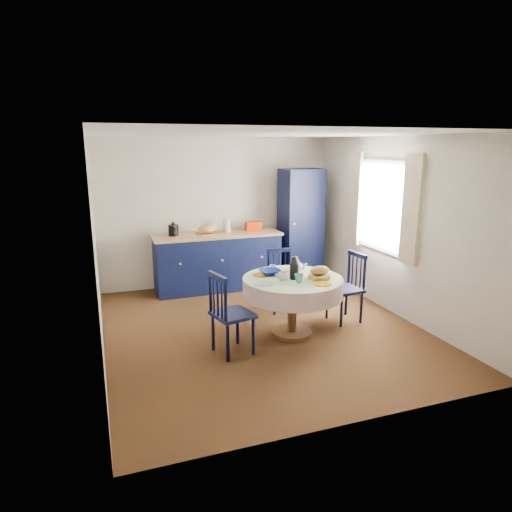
{
  "coord_description": "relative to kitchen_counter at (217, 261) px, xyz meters",
  "views": [
    {
      "loc": [
        -1.97,
        -5.29,
        2.37
      ],
      "look_at": [
        -0.02,
        0.2,
        0.95
      ],
      "focal_mm": 32.0,
      "sensor_mm": 36.0,
      "label": 1
    }
  ],
  "objects": [
    {
      "name": "floor",
      "position": [
        0.1,
        -1.9,
        -0.49
      ],
      "size": [
        4.5,
        4.5,
        0.0
      ],
      "primitive_type": "plane",
      "color": "black",
      "rests_on": "ground"
    },
    {
      "name": "ceiling",
      "position": [
        0.1,
        -1.9,
        2.01
      ],
      "size": [
        4.5,
        4.5,
        0.0
      ],
      "primitive_type": "plane",
      "rotation": [
        3.14,
        0.0,
        0.0
      ],
      "color": "white",
      "rests_on": "wall_back"
    },
    {
      "name": "wall_back",
      "position": [
        0.1,
        0.35,
        0.76
      ],
      "size": [
        4.0,
        0.02,
        2.5
      ],
      "primitive_type": "cube",
      "color": "beige",
      "rests_on": "floor"
    },
    {
      "name": "wall_left",
      "position": [
        -1.9,
        -1.9,
        0.76
      ],
      "size": [
        0.02,
        4.5,
        2.5
      ],
      "primitive_type": "cube",
      "color": "beige",
      "rests_on": "floor"
    },
    {
      "name": "wall_right",
      "position": [
        2.1,
        -1.9,
        0.76
      ],
      "size": [
        0.02,
        4.5,
        2.5
      ],
      "primitive_type": "cube",
      "color": "beige",
      "rests_on": "floor"
    },
    {
      "name": "window",
      "position": [
        2.05,
        -1.6,
        1.04
      ],
      "size": [
        0.1,
        1.74,
        1.45
      ],
      "color": "white",
      "rests_on": "wall_right"
    },
    {
      "name": "kitchen_counter",
      "position": [
        0.0,
        0.0,
        0.0
      ],
      "size": [
        2.12,
        0.66,
        1.19
      ],
      "rotation": [
        0.0,
        0.0,
        0.0
      ],
      "color": "black",
      "rests_on": "floor"
    },
    {
      "name": "pantry_cabinet",
      "position": [
        1.5,
        -0.05,
        0.5
      ],
      "size": [
        0.72,
        0.54,
        1.98
      ],
      "rotation": [
        0.0,
        0.0,
        0.06
      ],
      "color": "black",
      "rests_on": "floor"
    },
    {
      "name": "dining_table",
      "position": [
        0.4,
        -2.2,
        0.15
      ],
      "size": [
        1.25,
        1.25,
        1.04
      ],
      "color": "#583119",
      "rests_on": "floor"
    },
    {
      "name": "chair_left",
      "position": [
        -0.51,
        -2.46,
        0.01
      ],
      "size": [
        0.51,
        0.52,
        0.98
      ],
      "rotation": [
        0.0,
        0.0,
        1.8
      ],
      "color": "black",
      "rests_on": "floor"
    },
    {
      "name": "chair_far",
      "position": [
        0.62,
        -1.3,
        -0.03
      ],
      "size": [
        0.44,
        0.42,
        0.9
      ],
      "rotation": [
        0.0,
        0.0,
        -0.1
      ],
      "color": "black",
      "rests_on": "floor"
    },
    {
      "name": "chair_right",
      "position": [
        1.3,
        -2.0,
        -0.0
      ],
      "size": [
        0.44,
        0.46,
        0.95
      ],
      "rotation": [
        0.0,
        0.0,
        -1.48
      ],
      "color": "black",
      "rests_on": "floor"
    },
    {
      "name": "mug_a",
      "position": [
        0.23,
        -2.24,
        0.32
      ],
      "size": [
        0.12,
        0.12,
        0.09
      ],
      "primitive_type": "imported",
      "color": "silver",
      "rests_on": "dining_table"
    },
    {
      "name": "mug_b",
      "position": [
        0.38,
        -2.4,
        0.32
      ],
      "size": [
        0.11,
        0.11,
        0.1
      ],
      "primitive_type": "imported",
      "color": "teal",
      "rests_on": "dining_table"
    },
    {
      "name": "mug_c",
      "position": [
        0.63,
        -1.9,
        0.31
      ],
      "size": [
        0.11,
        0.11,
        0.09
      ],
      "primitive_type": "imported",
      "color": "black",
      "rests_on": "dining_table"
    },
    {
      "name": "mug_d",
      "position": [
        0.27,
        -1.83,
        0.31
      ],
      "size": [
        0.09,
        0.09,
        0.08
      ],
      "primitive_type": "imported",
      "color": "silver",
      "rests_on": "dining_table"
    },
    {
      "name": "cobalt_bowl",
      "position": [
        0.18,
        -1.97,
        0.3
      ],
      "size": [
        0.27,
        0.27,
        0.07
      ],
      "primitive_type": "imported",
      "color": "navy",
      "rests_on": "dining_table"
    }
  ]
}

